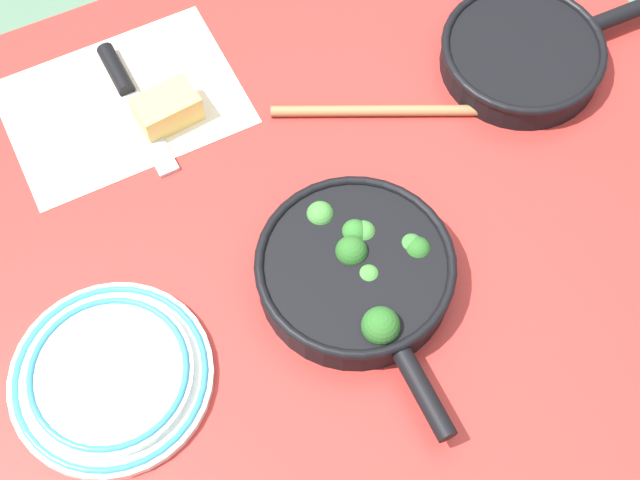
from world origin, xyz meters
name	(u,v)px	position (x,y,z in m)	size (l,w,h in m)	color
ground_plane	(320,413)	(0.00, 0.00, 0.00)	(14.00, 14.00, 0.00)	#51755B
dining_table_red	(320,272)	(0.00, 0.00, 0.65)	(1.18, 1.03, 0.72)	#B72D28
skillet_broccoli	(355,271)	(-0.02, 0.06, 0.75)	(0.24, 0.35, 0.07)	black
skillet_eggs	(525,54)	(-0.39, -0.14, 0.74)	(0.38, 0.23, 0.05)	black
wooden_spoon	(448,110)	(-0.25, -0.11, 0.73)	(0.37, 0.20, 0.02)	#996B42
parchment_sheet	(123,103)	(0.15, -0.32, 0.72)	(0.32, 0.24, 0.00)	beige
grater_knife	(127,90)	(0.13, -0.33, 0.73)	(0.03, 0.23, 0.02)	silver
cheese_block	(167,109)	(0.10, -0.27, 0.74)	(0.09, 0.06, 0.04)	#E0C15B
dinner_plate_stack	(110,375)	(0.30, 0.05, 0.73)	(0.24, 0.24, 0.03)	silver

